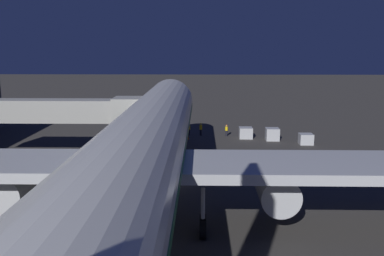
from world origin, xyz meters
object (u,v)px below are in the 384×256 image
at_px(baggage_container_mid_row, 272,134).
at_px(ground_crew_by_belt_loader, 226,130).
at_px(ground_crew_under_port_wing, 189,129).
at_px(traffic_cone_nose_port, 188,137).
at_px(traffic_cone_nose_starboard, 156,137).
at_px(ground_crew_marshaller_fwd, 201,129).
at_px(airliner_at_gate, 138,160).
at_px(baggage_container_far_row, 246,133).
at_px(baggage_container_near_belt, 306,139).
at_px(jet_bridge, 69,111).

bearing_deg(baggage_container_mid_row, ground_crew_by_belt_loader, -23.20).
relative_size(ground_crew_under_port_wing, traffic_cone_nose_port, 3.10).
bearing_deg(traffic_cone_nose_starboard, ground_crew_under_port_wing, -147.62).
height_order(ground_crew_marshaller_fwd, traffic_cone_nose_port, ground_crew_marshaller_fwd).
height_order(airliner_at_gate, ground_crew_marshaller_fwd, airliner_at_gate).
relative_size(ground_crew_by_belt_loader, traffic_cone_nose_starboard, 3.04).
xyz_separation_m(ground_crew_by_belt_loader, ground_crew_under_port_wing, (5.42, -0.52, 0.02)).
relative_size(baggage_container_far_row, ground_crew_marshaller_fwd, 0.99).
xyz_separation_m(airliner_at_gate, ground_crew_by_belt_loader, (-7.71, -34.26, -4.63)).
bearing_deg(baggage_container_near_belt, baggage_container_mid_row, -30.51).
bearing_deg(baggage_container_mid_row, traffic_cone_nose_port, -1.56).
height_order(ground_crew_by_belt_loader, traffic_cone_nose_port, ground_crew_by_belt_loader).
bearing_deg(ground_crew_under_port_wing, baggage_container_mid_row, 164.72).
xyz_separation_m(baggage_container_mid_row, ground_crew_marshaller_fwd, (9.87, -3.06, 0.17)).
bearing_deg(baggage_container_far_row, ground_crew_by_belt_loader, -28.16).
height_order(baggage_container_far_row, ground_crew_by_belt_loader, ground_crew_by_belt_loader).
bearing_deg(baggage_container_near_belt, ground_crew_under_port_wing, -19.55).
relative_size(baggage_container_mid_row, ground_crew_under_port_wing, 1.05).
relative_size(airliner_at_gate, ground_crew_under_port_wing, 39.13).
bearing_deg(ground_crew_by_belt_loader, traffic_cone_nose_port, 22.85).
xyz_separation_m(ground_crew_marshaller_fwd, traffic_cone_nose_starboard, (6.19, 2.75, -0.74)).
relative_size(jet_bridge, ground_crew_marshaller_fwd, 10.72).
relative_size(ground_crew_marshaller_fwd, ground_crew_under_port_wing, 1.08).
height_order(jet_bridge, ground_crew_under_port_wing, jet_bridge).
xyz_separation_m(baggage_container_mid_row, baggage_container_far_row, (3.53, -1.23, -0.07)).
height_order(baggage_container_far_row, ground_crew_marshaller_fwd, ground_crew_marshaller_fwd).
bearing_deg(baggage_container_mid_row, traffic_cone_nose_starboard, -1.14).
distance_m(jet_bridge, baggage_container_far_row, 24.82).
xyz_separation_m(airliner_at_gate, baggage_container_near_belt, (-17.92, -29.24, -4.84)).
bearing_deg(airliner_at_gate, traffic_cone_nose_port, -93.94).
bearing_deg(airliner_at_gate, ground_crew_by_belt_loader, -102.68).
xyz_separation_m(baggage_container_mid_row, ground_crew_by_belt_loader, (6.16, -2.64, 0.07)).
bearing_deg(ground_crew_marshaller_fwd, ground_crew_under_port_wing, -3.35).
bearing_deg(jet_bridge, traffic_cone_nose_starboard, -127.24).
bearing_deg(traffic_cone_nose_port, jet_bridge, 40.98).
distance_m(baggage_container_mid_row, ground_crew_under_port_wing, 12.01).
distance_m(ground_crew_by_belt_loader, ground_crew_under_port_wing, 5.45).
distance_m(airliner_at_gate, ground_crew_under_port_wing, 35.16).
bearing_deg(ground_crew_by_belt_loader, ground_crew_marshaller_fwd, -6.51).
height_order(airliner_at_gate, traffic_cone_nose_starboard, airliner_at_gate).
bearing_deg(traffic_cone_nose_port, traffic_cone_nose_starboard, 0.00).
bearing_deg(jet_bridge, ground_crew_under_port_wing, -132.77).
bearing_deg(airliner_at_gate, jet_bridge, -62.55).
relative_size(baggage_container_far_row, ground_crew_under_port_wing, 1.07).
bearing_deg(traffic_cone_nose_port, baggage_container_far_row, -173.58).
bearing_deg(ground_crew_marshaller_fwd, baggage_container_far_row, 163.90).
bearing_deg(baggage_container_mid_row, baggage_container_near_belt, 149.49).
bearing_deg(traffic_cone_nose_port, ground_crew_under_port_wing, -91.74).
relative_size(ground_crew_by_belt_loader, traffic_cone_nose_port, 3.04).
bearing_deg(baggage_container_far_row, traffic_cone_nose_starboard, 4.17).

